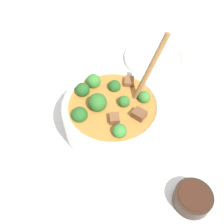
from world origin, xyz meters
TOP-DOWN VIEW (x-y plane):
  - ground_plane at (0.00, 0.00)m, footprint 4.00×4.00m
  - stew_bowl at (-0.00, 0.00)m, footprint 0.24×0.23m
  - condiment_bowl at (0.14, -0.21)m, footprint 0.08×0.08m
  - empty_plate at (0.16, 0.23)m, footprint 0.18×0.18m

SIDE VIEW (x-z plane):
  - ground_plane at x=0.00m, z-range 0.00..0.00m
  - empty_plate at x=0.16m, z-range 0.00..0.02m
  - condiment_bowl at x=0.14m, z-range 0.00..0.03m
  - stew_bowl at x=0.00m, z-range -0.07..0.18m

